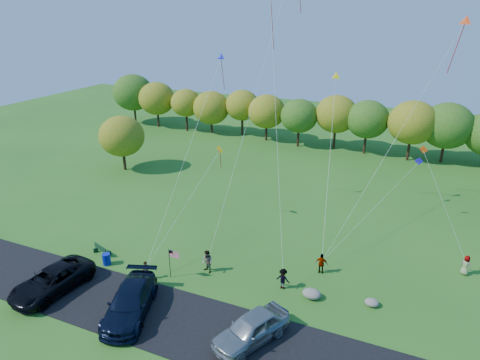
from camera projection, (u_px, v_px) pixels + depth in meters
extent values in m
plane|color=#29601B|center=(216.00, 291.00, 31.17)|extent=(140.00, 140.00, 0.00)
cube|color=black|center=(189.00, 325.00, 27.76)|extent=(44.00, 6.00, 0.06)
cylinder|color=#3A2415|center=(138.00, 118.00, 75.48)|extent=(0.36, 0.36, 2.39)
ellipsoid|color=#416E1B|center=(136.00, 102.00, 74.42)|extent=(5.04, 5.04, 4.53)
cylinder|color=#3A2415|center=(163.00, 117.00, 75.63)|extent=(0.36, 0.36, 2.57)
ellipsoid|color=#416E1B|center=(162.00, 99.00, 74.42)|extent=(5.98, 5.98, 5.38)
cylinder|color=#3A2415|center=(184.00, 121.00, 73.03)|extent=(0.36, 0.36, 2.56)
ellipsoid|color=#235516|center=(183.00, 103.00, 71.87)|extent=(5.63, 5.63, 5.06)
cylinder|color=#3A2415|center=(211.00, 123.00, 71.78)|extent=(0.36, 0.36, 2.47)
ellipsoid|color=#235516|center=(210.00, 104.00, 70.55)|extent=(6.32, 6.32, 5.69)
cylinder|color=#3A2415|center=(240.00, 128.00, 68.85)|extent=(0.36, 0.36, 2.38)
ellipsoid|color=#416E1B|center=(240.00, 109.00, 67.68)|extent=(5.97, 5.97, 5.38)
cylinder|color=#3A2415|center=(264.00, 134.00, 65.16)|extent=(0.36, 0.36, 2.70)
ellipsoid|color=#416E1B|center=(264.00, 112.00, 63.90)|extent=(6.22, 6.22, 5.59)
cylinder|color=#3A2415|center=(291.00, 137.00, 63.91)|extent=(0.36, 0.36, 2.45)
ellipsoid|color=#416E1B|center=(292.00, 116.00, 62.69)|extent=(6.30, 6.30, 5.67)
cylinder|color=#3A2415|center=(327.00, 139.00, 63.49)|extent=(0.36, 0.36, 2.33)
ellipsoid|color=#416E1B|center=(328.00, 119.00, 62.39)|extent=(5.47, 5.47, 4.92)
cylinder|color=#3A2415|center=(363.00, 142.00, 61.55)|extent=(0.36, 0.36, 2.42)
ellipsoid|color=#416E1B|center=(365.00, 120.00, 60.34)|extent=(6.26, 6.26, 5.63)
cylinder|color=#3A2415|center=(402.00, 152.00, 57.70)|extent=(0.36, 0.36, 2.29)
ellipsoid|color=#235516|center=(405.00, 131.00, 56.60)|extent=(5.48, 5.48, 4.93)
cylinder|color=#3A2415|center=(445.00, 149.00, 57.61)|extent=(0.36, 0.36, 3.15)
ellipsoid|color=#235516|center=(449.00, 126.00, 56.42)|extent=(4.93, 4.93, 4.43)
cylinder|color=#3A2415|center=(124.00, 160.00, 54.16)|extent=(0.36, 0.36, 2.60)
ellipsoid|color=#416E1B|center=(122.00, 136.00, 52.99)|extent=(5.60, 5.60, 5.04)
imported|color=black|center=(52.00, 281.00, 30.78)|extent=(3.50, 6.47, 1.72)
imported|color=black|center=(130.00, 302.00, 28.44)|extent=(4.54, 6.84, 1.84)
imported|color=#969CA0|center=(251.00, 329.00, 26.09)|extent=(4.20, 5.74, 1.82)
imported|color=#4C4C59|center=(146.00, 271.00, 32.25)|extent=(0.65, 0.65, 1.52)
imported|color=#4C4C59|center=(207.00, 262.00, 33.04)|extent=(1.13, 1.03, 1.88)
imported|color=#4C4C59|center=(283.00, 279.00, 31.18)|extent=(1.10, 0.71, 1.62)
imported|color=#4C4C59|center=(322.00, 264.00, 32.99)|extent=(0.99, 0.44, 1.67)
imported|color=#4C4C59|center=(466.00, 265.00, 32.82)|extent=(0.95, 0.86, 1.63)
cube|color=#12331E|center=(102.00, 250.00, 35.73)|extent=(1.61, 0.62, 0.06)
cube|color=#12331E|center=(100.00, 248.00, 35.48)|extent=(1.59, 0.57, 0.51)
cube|color=#12331E|center=(96.00, 250.00, 36.05)|extent=(0.20, 0.42, 0.39)
cube|color=#12331E|center=(109.00, 254.00, 35.54)|extent=(0.20, 0.42, 0.39)
cylinder|color=#0B1DA6|center=(107.00, 259.00, 34.23)|extent=(0.64, 0.64, 0.96)
cylinder|color=black|center=(170.00, 263.00, 32.31)|extent=(0.05, 0.05, 2.45)
cube|color=red|center=(174.00, 255.00, 31.82)|extent=(0.88, 0.59, 0.02)
cube|color=navy|center=(171.00, 252.00, 31.86)|extent=(0.35, 0.02, 0.27)
ellipsoid|color=gray|center=(312.00, 294.00, 30.31)|extent=(1.34, 1.05, 0.67)
ellipsoid|color=slate|center=(372.00, 302.00, 29.53)|extent=(0.98, 0.82, 0.51)
cone|color=#1320C4|center=(221.00, 57.00, 39.16)|extent=(0.85, 0.56, 0.71)
cone|color=yellow|center=(336.00, 76.00, 37.76)|extent=(0.90, 0.53, 0.79)
cone|color=red|center=(466.00, 21.00, 28.38)|extent=(0.99, 0.70, 0.80)
cube|color=#D4420F|center=(424.00, 150.00, 32.45)|extent=(0.62, 0.34, 0.66)
cube|color=gold|center=(220.00, 150.00, 38.99)|extent=(0.83, 0.42, 0.86)
cube|color=#2617E8|center=(419.00, 161.00, 39.54)|extent=(0.77, 0.20, 0.75)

